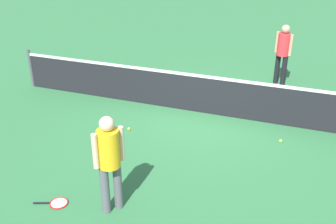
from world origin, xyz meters
TOP-DOWN VIEW (x-y plane):
  - ground_plane at (0.00, 0.00)m, footprint 40.00×40.00m
  - court_net at (0.00, 0.00)m, footprint 10.09×0.09m
  - player_near_side at (-0.48, -3.96)m, footprint 0.48×0.48m
  - player_far_side at (1.49, 2.55)m, footprint 0.51×0.46m
  - tennis_racket_near_player at (-1.42, -4.16)m, footprint 0.61×0.40m
  - tennis_racket_far_player at (1.91, 1.91)m, footprint 0.60×0.42m
  - tennis_ball_by_net at (1.88, -0.82)m, footprint 0.07×0.07m
  - tennis_ball_midcourt at (-1.37, -1.43)m, footprint 0.07×0.07m

SIDE VIEW (x-z plane):
  - ground_plane at x=0.00m, z-range 0.00..0.00m
  - tennis_racket_near_player at x=-1.42m, z-range 0.00..0.03m
  - tennis_racket_far_player at x=1.91m, z-range 0.00..0.03m
  - tennis_ball_by_net at x=1.88m, z-range 0.00..0.07m
  - tennis_ball_midcourt at x=-1.37m, z-range 0.00..0.07m
  - court_net at x=0.00m, z-range -0.03..1.04m
  - player_near_side at x=-0.48m, z-range 0.16..1.86m
  - player_far_side at x=1.49m, z-range 0.16..1.86m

